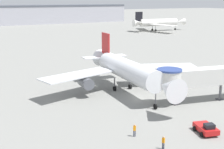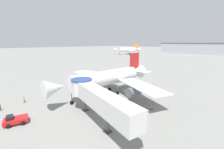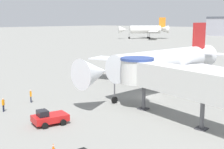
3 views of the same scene
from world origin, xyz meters
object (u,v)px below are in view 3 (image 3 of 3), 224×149
object	(u,v)px
jet_bridge	(173,79)
ground_crew_wing_walker	(31,95)
traffic_cone_apron_front	(53,147)
pushback_tug_red	(49,118)
ground_crew_marshaller	(3,104)
background_jet_orange_tail	(146,29)
main_airplane	(163,63)

from	to	relation	value
jet_bridge	ground_crew_wing_walker	size ratio (longest dim) A/B	10.92
traffic_cone_apron_front	ground_crew_wing_walker	bearing A→B (deg)	153.56
jet_bridge	pushback_tug_red	bearing A→B (deg)	-117.93
jet_bridge	pushback_tug_red	size ratio (longest dim) A/B	4.69
pushback_tug_red	ground_crew_marshaller	xyz separation A→B (m)	(-7.67, -0.98, 0.24)
jet_bridge	background_jet_orange_tail	xyz separation A→B (m)	(-89.85, 115.84, 0.76)
jet_bridge	traffic_cone_apron_front	distance (m)	14.71
main_airplane	ground_crew_wing_walker	world-z (taller)	main_airplane
traffic_cone_apron_front	background_jet_orange_tail	world-z (taller)	background_jet_orange_tail
main_airplane	jet_bridge	world-z (taller)	main_airplane
pushback_tug_red	ground_crew_marshaller	distance (m)	7.74
traffic_cone_apron_front	ground_crew_marshaller	distance (m)	13.55
pushback_tug_red	background_jet_orange_tail	xyz separation A→B (m)	(-81.52, 126.01, 4.52)
traffic_cone_apron_front	background_jet_orange_tail	size ratio (longest dim) A/B	0.02
ground_crew_marshaller	background_jet_orange_tail	distance (m)	146.96
ground_crew_marshaller	pushback_tug_red	bearing A→B (deg)	-110.95
main_airplane	background_jet_orange_tail	world-z (taller)	background_jet_orange_tail
main_airplane	traffic_cone_apron_front	size ratio (longest dim) A/B	53.82
jet_bridge	traffic_cone_apron_front	size ratio (longest dim) A/B	30.68
background_jet_orange_tail	main_airplane	bearing A→B (deg)	-11.56
jet_bridge	ground_crew_marshaller	bearing A→B (deg)	-133.74
main_airplane	pushback_tug_red	world-z (taller)	main_airplane
pushback_tug_red	traffic_cone_apron_front	distance (m)	6.70
pushback_tug_red	ground_crew_wing_walker	bearing A→B (deg)	173.42
background_jet_orange_tail	traffic_cone_apron_front	bearing A→B (deg)	-15.46
ground_crew_marshaller	background_jet_orange_tail	world-z (taller)	background_jet_orange_tail
main_airplane	pushback_tug_red	xyz separation A→B (m)	(-0.01, -20.88, -3.60)
main_airplane	ground_crew_wing_walker	size ratio (longest dim) A/B	19.15
jet_bridge	ground_crew_marshaller	distance (m)	19.82
main_airplane	background_jet_orange_tail	bearing A→B (deg)	131.02
ground_crew_wing_walker	background_jet_orange_tail	size ratio (longest dim) A/B	0.07
ground_crew_wing_walker	main_airplane	bearing A→B (deg)	82.68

